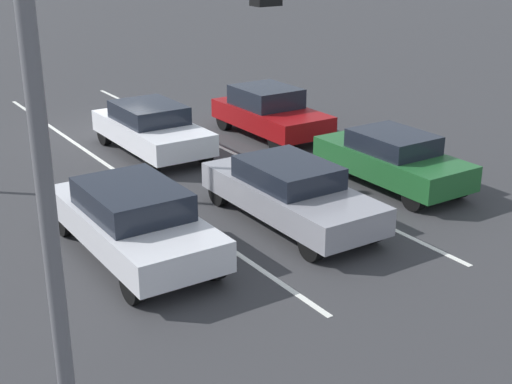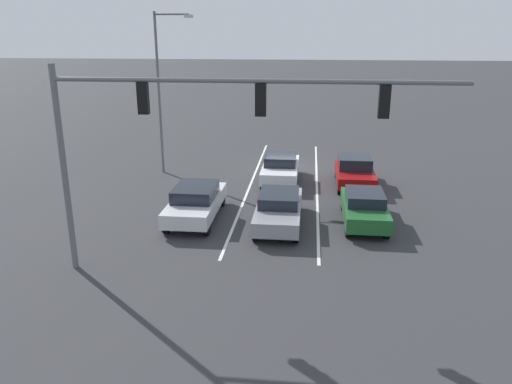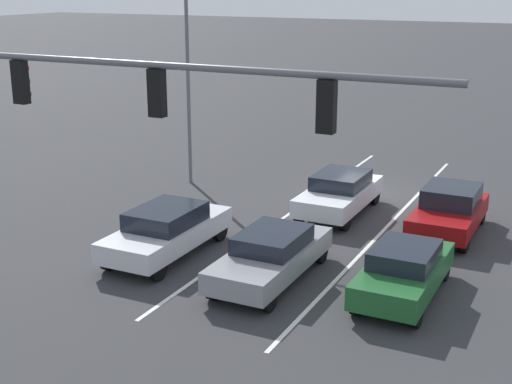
# 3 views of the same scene
# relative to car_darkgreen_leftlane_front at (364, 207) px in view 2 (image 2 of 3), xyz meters

# --- Properties ---
(ground_plane) EXTENTS (240.00, 240.00, 0.00)m
(ground_plane) POSITION_rel_car_darkgreen_leftlane_front_xyz_m (3.63, -8.54, -0.72)
(ground_plane) COLOR #333335
(lane_stripe_left_divider) EXTENTS (0.12, 18.79, 0.01)m
(lane_stripe_left_divider) POSITION_rel_car_darkgreen_leftlane_front_xyz_m (1.90, -5.15, -0.71)
(lane_stripe_left_divider) COLOR silver
(lane_stripe_left_divider) RESTS_ON ground_plane
(lane_stripe_center_divider) EXTENTS (0.12, 18.79, 0.01)m
(lane_stripe_center_divider) POSITION_rel_car_darkgreen_leftlane_front_xyz_m (5.37, -5.15, -0.71)
(lane_stripe_center_divider) COLOR silver
(lane_stripe_center_divider) RESTS_ON ground_plane
(car_darkgreen_leftlane_front) EXTENTS (1.73, 4.18, 1.38)m
(car_darkgreen_leftlane_front) POSITION_rel_car_darkgreen_leftlane_front_xyz_m (0.00, 0.00, 0.00)
(car_darkgreen_leftlane_front) COLOR #1E5928
(car_darkgreen_leftlane_front) RESTS_ON ground_plane
(car_silver_rightlane_front) EXTENTS (1.89, 4.67, 1.47)m
(car_silver_rightlane_front) POSITION_rel_car_darkgreen_leftlane_front_xyz_m (7.10, 0.21, 0.06)
(car_silver_rightlane_front) COLOR silver
(car_silver_rightlane_front) RESTS_ON ground_plane
(car_gray_midlane_front) EXTENTS (1.80, 4.70, 1.37)m
(car_gray_midlane_front) POSITION_rel_car_darkgreen_leftlane_front_xyz_m (3.53, 0.52, 0.00)
(car_gray_midlane_front) COLOR gray
(car_gray_midlane_front) RESTS_ON ground_plane
(car_maroon_leftlane_second) EXTENTS (1.88, 4.12, 1.51)m
(car_maroon_leftlane_second) POSITION_rel_car_darkgreen_leftlane_front_xyz_m (-0.02, -5.45, 0.05)
(car_maroon_leftlane_second) COLOR maroon
(car_maroon_leftlane_second) RESTS_ON ground_plane
(car_white_midlane_second) EXTENTS (1.85, 4.43, 1.44)m
(car_white_midlane_second) POSITION_rel_car_darkgreen_leftlane_front_xyz_m (3.85, -5.79, 0.04)
(car_white_midlane_second) COLOR silver
(car_white_midlane_second) RESTS_ON ground_plane
(traffic_signal_gantry) EXTENTS (12.37, 0.37, 6.77)m
(traffic_signal_gantry) POSITION_rel_car_darkgreen_leftlane_front_xyz_m (6.08, 5.23, 4.39)
(traffic_signal_gantry) COLOR slate
(traffic_signal_gantry) RESTS_ON ground_plane
(street_lamp_right_shoulder) EXTENTS (2.11, 0.24, 8.68)m
(street_lamp_right_shoulder) POSITION_rel_car_darkgreen_leftlane_front_xyz_m (10.40, -6.89, 4.27)
(street_lamp_right_shoulder) COLOR slate
(street_lamp_right_shoulder) RESTS_ON ground_plane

